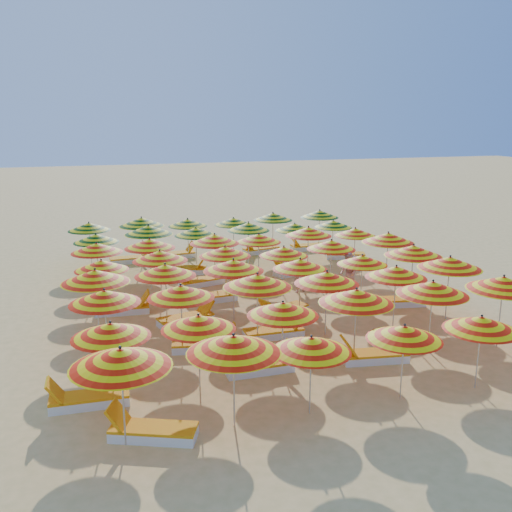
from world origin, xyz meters
name	(u,v)px	position (x,y,z in m)	size (l,w,h in m)	color
ground	(261,306)	(0.00, 0.00, 0.00)	(120.00, 120.00, 0.00)	#F6BF6D
umbrella_0	(121,358)	(-5.08, -7.15, 1.81)	(2.23, 2.23, 2.05)	silver
umbrella_1	(234,344)	(-2.89, -7.10, 1.78)	(2.04, 2.04, 2.03)	silver
umbrella_2	(311,345)	(-1.22, -7.11, 1.57)	(2.20, 2.20, 1.79)	silver
umbrella_3	(404,333)	(1.00, -7.10, 1.57)	(2.18, 2.18, 1.78)	silver
umbrella_4	(481,323)	(2.94, -7.19, 1.60)	(2.23, 2.23, 1.81)	silver
umbrella_6	(111,330)	(-5.14, -5.16, 1.63)	(1.77, 1.77, 1.85)	silver
umbrella_7	(198,322)	(-3.20, -5.20, 1.61)	(1.97, 1.97, 1.83)	silver
umbrella_8	(283,309)	(-1.07, -5.00, 1.64)	(1.96, 1.96, 1.86)	silver
umbrella_9	(356,296)	(0.88, -5.04, 1.78)	(2.49, 2.49, 2.03)	silver
umbrella_10	(433,288)	(3.14, -4.99, 1.78)	(2.11, 2.11, 2.02)	silver
umbrella_11	(503,283)	(5.14, -5.30, 1.82)	(2.24, 2.24, 2.07)	silver
umbrella_12	(105,297)	(-5.14, -2.91, 1.71)	(2.41, 2.41, 1.94)	silver
umbrella_13	(181,292)	(-3.19, -2.95, 1.67)	(2.22, 2.22, 1.90)	silver
umbrella_14	(258,281)	(-1.07, -2.98, 1.79)	(2.23, 2.23, 2.04)	silver
umbrella_15	(327,278)	(0.97, -3.08, 1.73)	(1.92, 1.92, 1.96)	silver
umbrella_16	(396,272)	(3.22, -3.06, 1.70)	(2.01, 2.01, 1.94)	silver
umbrella_17	(450,263)	(5.13, -2.99, 1.82)	(2.17, 2.17, 2.07)	silver
umbrella_18	(95,276)	(-5.29, -1.21, 1.81)	(2.32, 2.32, 2.05)	silver
umbrella_19	(165,270)	(-3.27, -0.85, 1.72)	(2.14, 2.14, 1.95)	silver
umbrella_20	(233,265)	(-1.21, -1.02, 1.75)	(1.92, 1.92, 1.99)	silver
umbrella_21	(300,264)	(0.96, -1.10, 1.63)	(1.77, 1.77, 1.86)	silver
umbrella_22	(362,260)	(3.24, -0.94, 1.56)	(2.19, 2.19, 1.77)	silver
umbrella_23	(413,251)	(4.99, -1.21, 1.81)	(2.18, 2.18, 2.06)	silver
umbrella_24	(101,265)	(-5.04, 0.84, 1.59)	(1.93, 1.93, 1.81)	silver
umbrella_25	(160,256)	(-3.14, 1.10, 1.70)	(1.91, 1.91, 1.93)	silver
umbrella_26	(225,251)	(-0.90, 1.18, 1.67)	(2.36, 2.36, 1.90)	silver
umbrella_27	(284,251)	(1.14, 0.87, 1.60)	(2.20, 2.20, 1.81)	silver
umbrella_28	(331,245)	(3.05, 1.07, 1.66)	(1.92, 1.92, 1.88)	silver
umbrella_29	(388,238)	(5.25, 0.87, 1.82)	(2.35, 2.35, 2.06)	silver
umbrella_30	(97,248)	(-5.08, 3.02, 1.68)	(2.20, 2.20, 1.91)	silver
umbrella_31	(150,244)	(-3.23, 3.01, 1.72)	(1.87, 1.87, 1.95)	silver
umbrella_32	(214,239)	(-0.83, 3.01, 1.73)	(1.91, 1.91, 1.96)	silver
umbrella_33	(259,238)	(0.94, 3.13, 1.63)	(2.26, 2.26, 1.85)	silver
umbrella_34	(308,231)	(3.06, 3.25, 1.73)	(1.86, 1.86, 1.97)	silver
umbrella_35	(355,232)	(5.15, 3.27, 1.58)	(2.21, 2.21, 1.79)	silver
umbrella_36	(96,238)	(-5.02, 5.02, 1.62)	(1.96, 1.96, 1.85)	silver
umbrella_37	(149,230)	(-2.99, 5.19, 1.80)	(2.47, 2.47, 2.04)	silver
umbrella_38	(196,232)	(-1.11, 5.07, 1.64)	(2.00, 2.00, 1.86)	silver
umbrella_39	(248,227)	(1.17, 5.23, 1.68)	(1.86, 1.86, 1.91)	silver
umbrella_40	(295,227)	(3.19, 5.06, 1.57)	(2.02, 2.02, 1.79)	silver
umbrella_41	(333,224)	(5.10, 5.29, 1.56)	(1.91, 1.91, 1.77)	silver
umbrella_42	(89,227)	(-5.21, 7.36, 1.66)	(1.98, 1.98, 1.88)	silver
umbrella_43	(142,222)	(-3.06, 7.01, 1.80)	(2.05, 2.05, 2.05)	silver
umbrella_44	(188,223)	(-1.02, 7.26, 1.62)	(2.14, 2.14, 1.84)	silver
umbrella_45	(233,221)	(1.01, 7.01, 1.60)	(2.27, 2.27, 1.82)	silver
umbrella_46	(273,217)	(2.95, 7.19, 1.69)	(2.21, 2.21, 1.92)	silver
umbrella_47	(320,214)	(5.30, 7.22, 1.69)	(2.11, 2.11, 1.92)	silver
lounger_0	(151,431)	(-4.58, -7.05, 0.15)	(1.82, 1.22, 0.69)	white
lounger_1	(87,399)	(-5.74, -5.32, 0.15)	(1.76, 0.66, 0.69)	white
lounger_2	(261,366)	(-1.57, -4.85, 0.15)	(1.73, 0.59, 0.69)	white
lounger_3	(373,356)	(1.39, -5.14, 0.15)	(1.80, 0.84, 0.69)	white
lounger_4	(205,345)	(-2.59, -3.10, 0.15)	(1.81, 0.92, 0.69)	white
lounger_5	(275,332)	(-0.47, -2.78, 0.15)	(1.74, 0.60, 0.69)	white
lounger_6	(187,319)	(-2.68, -0.92, 0.15)	(1.82, 0.97, 0.69)	white
lounger_7	(283,311)	(0.36, -1.15, 0.15)	(1.82, 1.19, 0.69)	white
lounger_8	(400,301)	(4.49, -1.40, 0.15)	(1.81, 0.92, 0.69)	white
lounger_9	(124,309)	(-4.44, 0.62, 0.15)	(1.78, 0.73, 0.69)	white
lounger_10	(213,297)	(-1.40, 0.95, 0.15)	(1.76, 0.69, 0.69)	white
lounger_11	(200,281)	(-1.43, 2.93, 0.15)	(1.82, 0.98, 0.69)	white
lounger_12	(293,271)	(2.47, 3.32, 0.15)	(1.83, 1.08, 0.69)	white
lounger_13	(186,269)	(-1.61, 4.85, 0.15)	(1.82, 1.24, 0.69)	white
lounger_14	(344,255)	(5.61, 5.08, 0.15)	(1.83, 1.13, 0.69)	white
lounger_15	(131,259)	(-3.56, 7.22, 0.15)	(1.74, 0.61, 0.69)	white
lounger_16	(177,255)	(-1.52, 7.45, 0.15)	(1.78, 0.73, 0.69)	white
lounger_17	(260,250)	(2.35, 7.23, 0.15)	(1.81, 0.92, 0.69)	white
lounger_18	(308,247)	(4.71, 7.14, 0.15)	(1.74, 0.61, 0.69)	white
beachgoer_b	(348,274)	(3.35, 0.27, 0.76)	(0.74, 0.57, 1.51)	tan
beachgoer_a	(300,272)	(1.83, 1.02, 0.74)	(0.54, 0.35, 1.47)	tan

